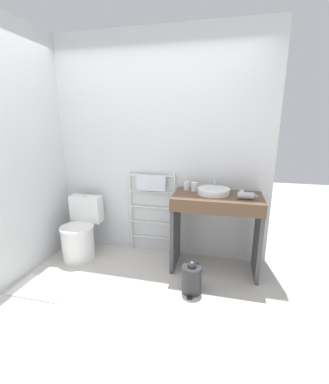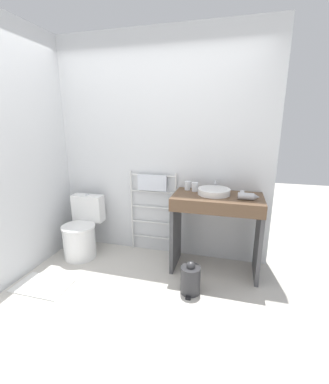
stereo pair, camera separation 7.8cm
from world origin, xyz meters
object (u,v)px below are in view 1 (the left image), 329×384
Objects in this scene: sink_basin at (214,191)px; trash_bin at (192,279)px; hair_dryer at (247,195)px; cup_near_edge at (194,187)px; cup_near_wall at (187,186)px; towel_radiator at (152,196)px; toilet at (80,234)px.

trash_bin is (-0.15, -0.52, -0.78)m from sink_basin.
hair_dryer is (0.34, -0.10, 0.00)m from sink_basin.
cup_near_edge is at bearing 162.10° from hair_dryer.
towel_radiator is at bearing 170.08° from cup_near_wall.
towel_radiator is 10.51× the size of cup_near_edge.
trash_bin is at bearing -139.45° from hair_dryer.
sink_basin is 0.33m from cup_near_wall.
hair_dryer reaches higher than sink_basin.
sink_basin reaches higher than trash_bin.
sink_basin is 3.46× the size of cup_near_edge.
towel_radiator is (0.85, 0.32, 0.46)m from toilet.
sink_basin reaches higher than toilet.
hair_dryer is at bearing -15.12° from towel_radiator.
sink_basin is at bearing 74.02° from trash_bin.
cup_near_wall is 0.99× the size of cup_near_edge.
towel_radiator is 3.04× the size of sink_basin.
toilet is 7.55× the size of cup_near_wall.
hair_dryer is at bearing 0.60° from toilet.
toilet is 2.16× the size of sink_basin.
sink_basin is 0.35m from hair_dryer.
cup_near_edge reaches higher than hair_dryer.
toilet is 0.71× the size of towel_radiator.
towel_radiator reaches higher than sink_basin.
toilet is 3.55× the size of hair_dryer.
sink_basin is 1.02× the size of trash_bin.
hair_dryer reaches higher than trash_bin.
sink_basin is at bearing -20.54° from cup_near_wall.
sink_basin is 0.95m from trash_bin.
sink_basin is at bearing 4.35° from toilet.
cup_near_wall is (0.45, -0.08, 0.19)m from towel_radiator.
hair_dryer is (0.56, -0.18, -0.01)m from cup_near_edge.
toilet is 1.01m from towel_radiator.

